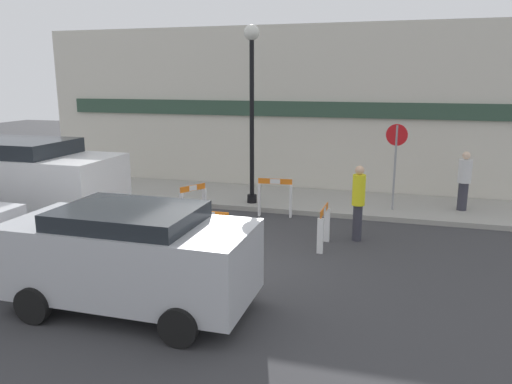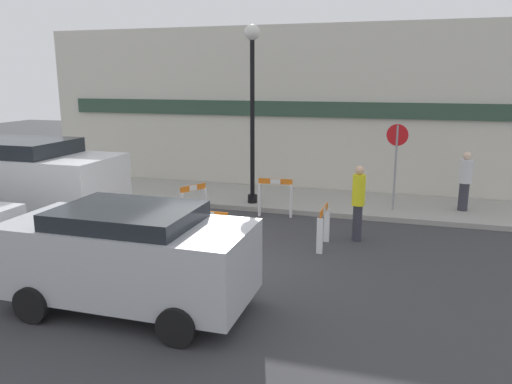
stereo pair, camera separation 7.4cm
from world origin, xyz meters
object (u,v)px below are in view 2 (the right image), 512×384
Objects in this scene: person_worker at (358,200)px; parked_car_1 at (129,252)px; streetlamp_post at (252,91)px; person_pedestrian at (465,179)px; stop_sign at (396,153)px; work_van at (13,182)px.

parked_car_1 is (-3.28, -4.73, -0.01)m from person_worker.
streetlamp_post is 7.47m from parked_car_1.
person_worker reaches higher than person_pedestrian.
person_pedestrian reaches higher than parked_car_1.
person_worker is 5.76m from parked_car_1.
streetlamp_post is 6.49m from person_pedestrian.
stop_sign is at bearing 61.44° from parked_car_1.
person_pedestrian is 9.88m from parked_car_1.
stop_sign is 2.08m from person_pedestrian.
person_pedestrian is at bearing 23.82° from work_van.
stop_sign reaches higher than person_worker.
work_van is (-9.09, -4.36, -0.48)m from stop_sign.
person_pedestrian is 0.31× the size of work_van.
person_pedestrian is (2.65, 3.17, 0.04)m from person_worker.
person_worker reaches higher than parked_car_1.
parked_car_1 is at bearing -89.64° from streetlamp_post.
stop_sign is 1.45× the size of person_pedestrian.
work_van is at bearing 38.93° from person_pedestrian.
stop_sign is 8.47m from parked_car_1.
person_pedestrian is at bearing -152.77° from stop_sign.
stop_sign is at bearing 29.65° from person_pedestrian.
parked_car_1 is (-5.92, -7.90, -0.04)m from person_pedestrian.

